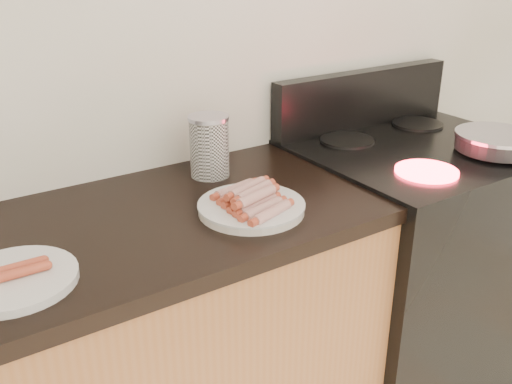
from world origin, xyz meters
TOP-DOWN VIEW (x-y plane):
  - wall_back at (0.00, 2.00)m, footprint 4.00×0.04m
  - stove at (0.78, 1.68)m, footprint 0.76×0.65m
  - stove_panel at (0.78, 1.96)m, footprint 0.76×0.06m
  - burner_near_left at (0.61, 1.51)m, footprint 0.18×0.18m
  - burner_near_right at (0.95, 1.51)m, footprint 0.18×0.18m
  - burner_far_left at (0.61, 1.84)m, footprint 0.18×0.18m
  - burner_far_right at (0.95, 1.84)m, footprint 0.18×0.18m
  - frying_pan at (0.93, 1.50)m, footprint 0.26×0.45m
  - main_plate at (0.06, 1.58)m, footprint 0.32×0.32m
  - side_plate at (-0.51, 1.57)m, footprint 0.29×0.29m
  - hotdog_pile at (0.06, 1.58)m, footprint 0.12×0.22m
  - plain_sausages at (-0.51, 1.57)m, footprint 0.13×0.05m
  - canister at (0.09, 1.86)m, footprint 0.12×0.12m
  - mug at (0.11, 1.89)m, footprint 0.10×0.10m

SIDE VIEW (x-z plane):
  - stove at x=0.78m, z-range 0.00..0.91m
  - main_plate at x=0.06m, z-range 0.90..0.92m
  - side_plate at x=-0.51m, z-range 0.90..0.92m
  - burner_near_left at x=0.61m, z-range 0.91..0.92m
  - burner_near_right at x=0.95m, z-range 0.91..0.92m
  - burner_far_left at x=0.61m, z-range 0.91..0.92m
  - burner_far_right at x=0.95m, z-range 0.91..0.92m
  - plain_sausages at x=-0.51m, z-range 0.92..0.94m
  - hotdog_pile at x=0.06m, z-range 0.91..0.96m
  - mug at x=0.11m, z-range 0.90..1.00m
  - frying_pan at x=0.93m, z-range 0.92..0.98m
  - canister at x=0.09m, z-range 0.90..1.08m
  - stove_panel at x=0.78m, z-range 0.91..1.11m
  - wall_back at x=0.00m, z-range 0.00..2.60m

